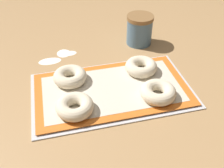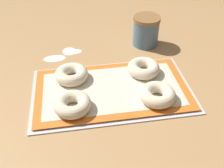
# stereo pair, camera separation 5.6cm
# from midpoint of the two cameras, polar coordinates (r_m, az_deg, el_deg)

# --- Properties ---
(ground_plane) EXTENTS (2.80, 2.80, 0.00)m
(ground_plane) POSITION_cam_midpoint_polar(r_m,az_deg,el_deg) (0.90, 0.81, -1.39)
(ground_plane) COLOR #A87F51
(baking_tray) EXTENTS (0.54, 0.31, 0.01)m
(baking_tray) POSITION_cam_midpoint_polar(r_m,az_deg,el_deg) (0.89, 1.79, -1.40)
(baking_tray) COLOR silver
(baking_tray) RESTS_ON ground_plane
(baking_mat) EXTENTS (0.52, 0.29, 0.00)m
(baking_mat) POSITION_cam_midpoint_polar(r_m,az_deg,el_deg) (0.89, 1.80, -1.14)
(baking_mat) COLOR orange
(baking_mat) RESTS_ON baking_tray
(bagel_front_left) EXTENTS (0.12, 0.12, 0.04)m
(bagel_front_left) POSITION_cam_midpoint_polar(r_m,az_deg,el_deg) (0.81, -6.67, -4.45)
(bagel_front_left) COLOR beige
(bagel_front_left) RESTS_ON baking_mat
(bagel_front_right) EXTENTS (0.12, 0.12, 0.04)m
(bagel_front_right) POSITION_cam_midpoint_polar(r_m,az_deg,el_deg) (0.85, 11.72, -2.34)
(bagel_front_right) COLOR beige
(bagel_front_right) RESTS_ON baking_mat
(bagel_back_left) EXTENTS (0.12, 0.12, 0.04)m
(bagel_back_left) POSITION_cam_midpoint_polar(r_m,az_deg,el_deg) (0.93, -7.10, 2.05)
(bagel_back_left) COLOR beige
(bagel_back_left) RESTS_ON baking_mat
(bagel_back_right) EXTENTS (0.12, 0.12, 0.04)m
(bagel_back_right) POSITION_cam_midpoint_polar(r_m,az_deg,el_deg) (0.96, 8.54, 3.39)
(bagel_back_right) COLOR beige
(bagel_back_right) RESTS_ON baking_mat
(flour_canister) EXTENTS (0.11, 0.11, 0.13)m
(flour_canister) POSITION_cam_midpoint_polar(r_m,az_deg,el_deg) (1.13, 8.83, 11.34)
(flour_canister) COLOR slate
(flour_canister) RESTS_ON ground_plane
(flour_patch_near) EXTENTS (0.09, 0.05, 0.00)m
(flour_patch_near) POSITION_cam_midpoint_polar(r_m,az_deg,el_deg) (1.07, -10.92, 5.51)
(flour_patch_near) COLOR white
(flour_patch_near) RESTS_ON ground_plane
(flour_patch_far) EXTENTS (0.06, 0.06, 0.00)m
(flour_patch_far) POSITION_cam_midpoint_polar(r_m,az_deg,el_deg) (1.11, -7.90, 7.10)
(flour_patch_far) COLOR white
(flour_patch_far) RESTS_ON ground_plane
(flour_patch_side) EXTENTS (0.06, 0.04, 0.00)m
(flour_patch_side) POSITION_cam_midpoint_polar(r_m,az_deg,el_deg) (1.10, -6.66, 7.05)
(flour_patch_side) COLOR white
(flour_patch_side) RESTS_ON ground_plane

